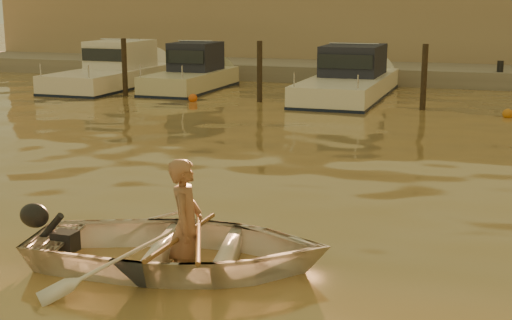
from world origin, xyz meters
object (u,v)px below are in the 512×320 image
(dinghy, at_px, (179,247))
(moored_boat_1, at_px, (191,73))
(moored_boat_0, at_px, (113,71))
(moored_boat_2, at_px, (349,79))
(person, at_px, (186,226))
(waterfront_building, at_px, (459,20))

(dinghy, bearing_deg, moored_boat_1, 12.33)
(moored_boat_0, xyz_separation_m, moored_boat_2, (9.29, 0.00, 0.00))
(moored_boat_2, bearing_deg, moored_boat_1, 180.00)
(dinghy, height_order, moored_boat_2, moored_boat_2)
(dinghy, relative_size, moored_boat_0, 0.50)
(moored_boat_0, distance_m, moored_boat_2, 9.29)
(person, distance_m, moored_boat_2, 16.84)
(person, xyz_separation_m, moored_boat_2, (-1.37, 16.79, 0.08))
(person, xyz_separation_m, moored_boat_1, (-7.36, 16.79, 0.08))
(dinghy, xyz_separation_m, waterfront_building, (1.69, 27.80, 2.13))
(person, distance_m, moored_boat_0, 19.89)
(moored_boat_2, relative_size, waterfront_building, 0.18)
(dinghy, distance_m, person, 0.30)
(dinghy, distance_m, waterfront_building, 27.94)
(moored_boat_0, bearing_deg, waterfront_building, 41.91)
(dinghy, height_order, waterfront_building, waterfront_building)
(moored_boat_1, bearing_deg, person, -66.33)
(person, xyz_separation_m, waterfront_building, (1.59, 27.79, 1.85))
(moored_boat_1, bearing_deg, dinghy, -66.63)
(moored_boat_2, xyz_separation_m, waterfront_building, (2.96, 11.00, 1.77))
(moored_boat_1, xyz_separation_m, waterfront_building, (8.95, 11.00, 1.77))
(moored_boat_0, relative_size, waterfront_building, 0.17)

